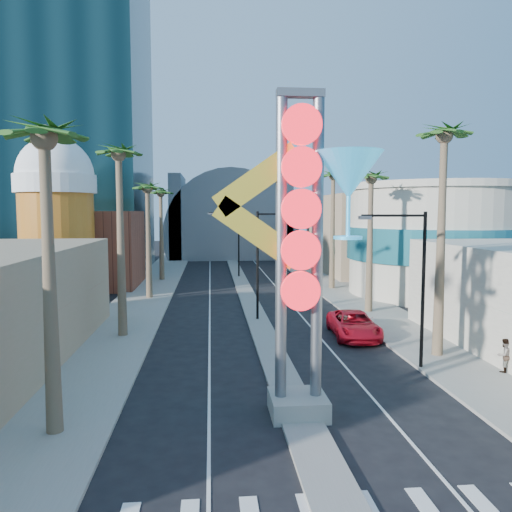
{
  "coord_description": "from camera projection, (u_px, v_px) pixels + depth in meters",
  "views": [
    {
      "loc": [
        -3.39,
        -15.82,
        8.03
      ],
      "look_at": [
        -0.27,
        18.31,
        4.92
      ],
      "focal_mm": 35.0,
      "sensor_mm": 36.0,
      "label": 1
    }
  ],
  "objects": [
    {
      "name": "brick_filler_west",
      "position": [
        91.0,
        249.0,
        52.6
      ],
      "size": [
        10.0,
        10.0,
        8.0
      ],
      "primitive_type": "cube",
      "color": "brown",
      "rests_on": "ground"
    },
    {
      "name": "streetlight_1",
      "position": [
        234.0,
        237.0,
        59.87
      ],
      "size": [
        3.79,
        0.25,
        8.0
      ],
      "color": "black",
      "rests_on": "ground"
    },
    {
      "name": "sidewalk_west",
      "position": [
        151.0,
        290.0,
        50.57
      ],
      "size": [
        5.0,
        100.0,
        0.15
      ],
      "primitive_type": "cube",
      "color": "gray",
      "rests_on": "ground"
    },
    {
      "name": "palm_2",
      "position": [
        148.0,
        195.0,
        44.8
      ],
      "size": [
        2.4,
        2.4,
        11.2
      ],
      "color": "brown",
      "rests_on": "ground"
    },
    {
      "name": "streetlight_2",
      "position": [
        414.0,
        275.0,
        24.83
      ],
      "size": [
        3.45,
        0.25,
        8.0
      ],
      "color": "black",
      "rests_on": "ground"
    },
    {
      "name": "hotel_tower",
      "position": [
        64.0,
        78.0,
        64.04
      ],
      "size": [
        20.0,
        20.0,
        50.0
      ],
      "primitive_type": "cube",
      "color": "black",
      "rests_on": "ground"
    },
    {
      "name": "palm_5",
      "position": [
        444.0,
        150.0,
        26.44
      ],
      "size": [
        2.4,
        2.4,
        13.2
      ],
      "color": "brown",
      "rests_on": "ground"
    },
    {
      "name": "median",
      "position": [
        242.0,
        284.0,
        54.4
      ],
      "size": [
        1.6,
        84.0,
        0.15
      ],
      "primitive_type": "cube",
      "color": "gray",
      "rests_on": "ground"
    },
    {
      "name": "filler_east",
      "position": [
        359.0,
        234.0,
        65.33
      ],
      "size": [
        10.0,
        20.0,
        10.0
      ],
      "primitive_type": "cube",
      "color": "#9C8664",
      "rests_on": "ground"
    },
    {
      "name": "palm_7",
      "position": [
        333.0,
        183.0,
        50.28
      ],
      "size": [
        2.4,
        2.4,
        12.7
      ],
      "color": "brown",
      "rests_on": "ground"
    },
    {
      "name": "palm_0",
      "position": [
        45.0,
        155.0,
        16.99
      ],
      "size": [
        2.4,
        2.4,
        11.7
      ],
      "color": "brown",
      "rests_on": "ground"
    },
    {
      "name": "pedestrian_b",
      "position": [
        504.0,
        355.0,
        24.38
      ],
      "size": [
        0.92,
        0.78,
        1.67
      ],
      "primitive_type": "imported",
      "rotation": [
        0.0,
        0.0,
        3.35
      ],
      "color": "gray",
      "rests_on": "sidewalk_east"
    },
    {
      "name": "red_pickup",
      "position": [
        354.0,
        325.0,
        31.72
      ],
      "size": [
        3.07,
        6.01,
        1.63
      ],
      "primitive_type": "imported",
      "rotation": [
        0.0,
        0.0,
        -0.06
      ],
      "color": "#B10D1E",
      "rests_on": "ground"
    },
    {
      "name": "streetlight_0",
      "position": [
        265.0,
        254.0,
        36.17
      ],
      "size": [
        3.79,
        0.25,
        8.0
      ],
      "color": "black",
      "rests_on": "ground"
    },
    {
      "name": "sidewalk_east",
      "position": [
        334.0,
        287.0,
        52.29
      ],
      "size": [
        5.0,
        100.0,
        0.15
      ],
      "primitive_type": "cube",
      "color": "gray",
      "rests_on": "ground"
    },
    {
      "name": "palm_3",
      "position": [
        161.0,
        198.0,
        56.71
      ],
      "size": [
        2.4,
        2.4,
        11.2
      ],
      "color": "brown",
      "rests_on": "ground"
    },
    {
      "name": "canopy",
      "position": [
        230.0,
        232.0,
        87.74
      ],
      "size": [
        22.0,
        16.0,
        22.0
      ],
      "color": "slate",
      "rests_on": "ground"
    },
    {
      "name": "palm_6",
      "position": [
        371.0,
        186.0,
        38.46
      ],
      "size": [
        2.4,
        2.4,
        11.7
      ],
      "color": "brown",
      "rests_on": "ground"
    },
    {
      "name": "palm_1",
      "position": [
        119.0,
        166.0,
        30.8
      ],
      "size": [
        2.4,
        2.4,
        12.7
      ],
      "color": "brown",
      "rests_on": "ground"
    },
    {
      "name": "beer_mug",
      "position": [
        56.0,
        213.0,
        44.23
      ],
      "size": [
        7.0,
        7.0,
        14.5
      ],
      "color": "#C05D19",
      "rests_on": "ground"
    },
    {
      "name": "neon_sign",
      "position": [
        321.0,
        230.0,
        19.07
      ],
      "size": [
        6.53,
        2.6,
        12.55
      ],
      "color": "gray",
      "rests_on": "ground"
    },
    {
      "name": "turquoise_building",
      "position": [
        435.0,
        240.0,
        47.63
      ],
      "size": [
        16.6,
        16.6,
        10.6
      ],
      "color": "#B3AA97",
      "rests_on": "ground"
    },
    {
      "name": "ground",
      "position": [
        313.0,
        451.0,
        16.72
      ],
      "size": [
        240.0,
        240.0,
        0.0
      ],
      "primitive_type": "plane",
      "color": "black",
      "rests_on": "ground"
    }
  ]
}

